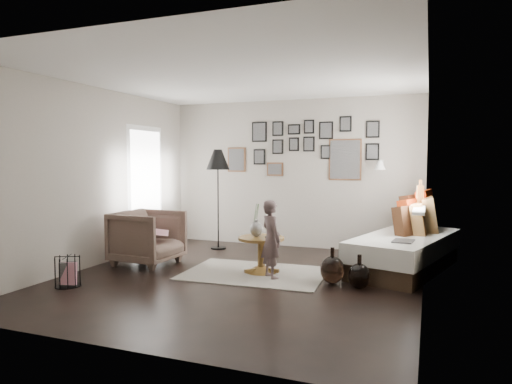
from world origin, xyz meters
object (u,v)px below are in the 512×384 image
at_px(armchair, 148,237).
at_px(floor_lamp, 218,163).
at_px(daybed, 406,244).
at_px(vase, 256,226).
at_px(pedestal_table, 261,256).
at_px(magazine_basket, 68,272).
at_px(child, 271,239).
at_px(demijohn_small, 359,276).
at_px(demijohn_large, 332,270).

bearing_deg(armchair, floor_lamp, -15.88).
bearing_deg(daybed, vase, -137.95).
relative_size(pedestal_table, magazine_basket, 1.62).
distance_m(floor_lamp, child, 2.36).
height_order(floor_lamp, demijohn_small, floor_lamp).
height_order(daybed, child, daybed).
relative_size(demijohn_large, child, 0.44).
xyz_separation_m(pedestal_table, demijohn_large, (1.01, -0.19, -0.05)).
height_order(daybed, magazine_basket, daybed).
bearing_deg(vase, pedestal_table, -14.04).
distance_m(vase, demijohn_large, 1.20).
height_order(pedestal_table, demijohn_small, pedestal_table).
distance_m(demijohn_large, child, 0.87).
distance_m(daybed, armchair, 3.74).
relative_size(pedestal_table, floor_lamp, 0.37).
xyz_separation_m(daybed, magazine_basket, (-3.81, -2.41, -0.17)).
distance_m(daybed, child, 2.00).
xyz_separation_m(pedestal_table, demijohn_small, (1.36, -0.31, -0.07)).
distance_m(armchair, demijohn_large, 2.79).
bearing_deg(armchair, demijohn_small, -91.47).
xyz_separation_m(pedestal_table, armchair, (-1.76, -0.09, 0.17)).
distance_m(magazine_basket, child, 2.55).
xyz_separation_m(magazine_basket, demijohn_small, (3.35, 1.15, -0.02)).
bearing_deg(demijohn_small, armchair, 175.96).
distance_m(floor_lamp, magazine_basket, 3.16).
relative_size(magazine_basket, demijohn_small, 0.94).
bearing_deg(demijohn_small, daybed, 69.63).
height_order(daybed, demijohn_large, daybed).
bearing_deg(demijohn_large, demijohn_small, -18.92).
xyz_separation_m(vase, daybed, (1.91, 0.93, -0.28)).
bearing_deg(armchair, child, -90.99).
xyz_separation_m(vase, floor_lamp, (-1.21, 1.31, 0.85)).
bearing_deg(floor_lamp, child, -45.85).
distance_m(vase, armchair, 1.70).
height_order(pedestal_table, daybed, daybed).
bearing_deg(vase, demijohn_large, -10.91).
distance_m(daybed, floor_lamp, 3.34).
bearing_deg(floor_lamp, demijohn_large, -33.52).
bearing_deg(floor_lamp, vase, -47.41).
height_order(armchair, floor_lamp, floor_lamp).
bearing_deg(armchair, pedestal_table, -84.50).
bearing_deg(demijohn_large, magazine_basket, -156.98).
height_order(demijohn_large, demijohn_small, demijohn_large).
relative_size(pedestal_table, vase, 1.40).
distance_m(demijohn_small, child, 1.21).
relative_size(magazine_basket, child, 0.38).
bearing_deg(demijohn_small, vase, 167.09).
bearing_deg(magazine_basket, pedestal_table, 36.44).
relative_size(pedestal_table, demijohn_small, 1.52).
bearing_deg(daybed, armchair, -147.71).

